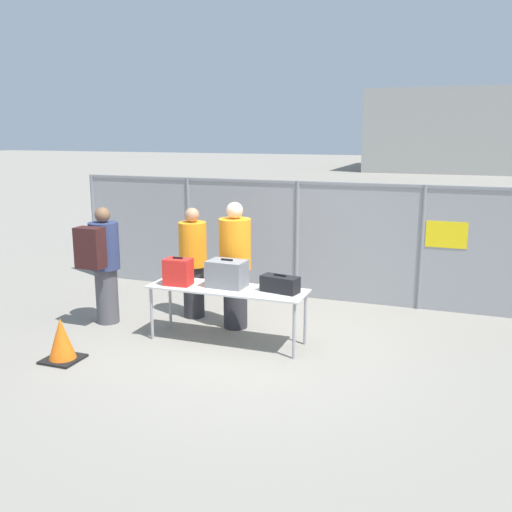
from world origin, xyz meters
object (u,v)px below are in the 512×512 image
at_px(suitcase_black, 280,284).
at_px(suitcase_red, 178,272).
at_px(traveler_hooded, 102,261).
at_px(security_worker_near, 235,264).
at_px(security_worker_far, 193,261).
at_px(traffic_cone, 62,341).
at_px(inspection_table, 227,292).
at_px(suitcase_grey, 227,274).
at_px(utility_trailer, 357,261).

bearing_deg(suitcase_black, suitcase_red, -174.47).
bearing_deg(traveler_hooded, security_worker_near, -8.06).
xyz_separation_m(security_worker_far, traffic_cone, (-0.75, -2.07, -0.60)).
xyz_separation_m(inspection_table, traveler_hooded, (-1.94, 0.06, 0.25)).
distance_m(inspection_table, security_worker_near, 0.63).
relative_size(suitcase_red, suitcase_grey, 0.75).
bearing_deg(security_worker_far, traffic_cone, 40.83).
bearing_deg(inspection_table, utility_trailer, 73.99).
xyz_separation_m(inspection_table, utility_trailer, (1.04, 3.61, -0.28)).
relative_size(inspection_table, security_worker_far, 1.27).
relative_size(security_worker_near, traffic_cone, 3.32).
bearing_deg(traffic_cone, suitcase_black, 29.61).
xyz_separation_m(suitcase_grey, traffic_cone, (-1.61, -1.33, -0.66)).
relative_size(security_worker_near, utility_trailer, 0.42).
distance_m(traveler_hooded, security_worker_far, 1.29).
bearing_deg(traffic_cone, security_worker_near, 50.66).
relative_size(traveler_hooded, utility_trailer, 0.39).
bearing_deg(suitcase_red, suitcase_black, 5.53).
relative_size(suitcase_red, security_worker_far, 0.23).
xyz_separation_m(traveler_hooded, traffic_cone, (0.31, -1.34, -0.68)).
height_order(suitcase_grey, traveler_hooded, traveler_hooded).
relative_size(suitcase_grey, suitcase_black, 0.98).
bearing_deg(traffic_cone, suitcase_red, 50.94).
relative_size(inspection_table, traveler_hooded, 1.24).
bearing_deg(traveler_hooded, traffic_cone, -100.68).
bearing_deg(traffic_cone, security_worker_far, 70.09).
bearing_deg(traveler_hooded, inspection_table, -25.45).
distance_m(security_worker_near, utility_trailer, 3.29).
xyz_separation_m(inspection_table, security_worker_far, (-0.88, 0.80, 0.17)).
height_order(suitcase_black, utility_trailer, suitcase_black).
bearing_deg(traveler_hooded, utility_trailer, 26.38).
relative_size(inspection_table, security_worker_near, 1.17).
distance_m(suitcase_black, traveler_hooded, 2.64).
bearing_deg(security_worker_near, traffic_cone, 47.11).
bearing_deg(suitcase_grey, suitcase_black, -0.44).
distance_m(security_worker_near, traffic_cone, 2.48).
bearing_deg(suitcase_black, security_worker_far, 154.80).
bearing_deg(security_worker_near, inspection_table, 98.34).
distance_m(traveler_hooded, traffic_cone, 1.53).
height_order(security_worker_near, traffic_cone, security_worker_near).
bearing_deg(security_worker_far, suitcase_red, 74.73).
bearing_deg(suitcase_black, utility_trailer, 84.66).
bearing_deg(traffic_cone, utility_trailer, 61.36).
relative_size(inspection_table, suitcase_grey, 4.20).
height_order(suitcase_red, security_worker_near, security_worker_near).
xyz_separation_m(suitcase_red, traffic_cone, (-0.97, -1.19, -0.67)).
relative_size(inspection_table, suitcase_black, 4.10).
distance_m(suitcase_black, traffic_cone, 2.75).
height_order(inspection_table, traveler_hooded, traveler_hooded).
bearing_deg(traveler_hooded, security_worker_far, 11.12).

